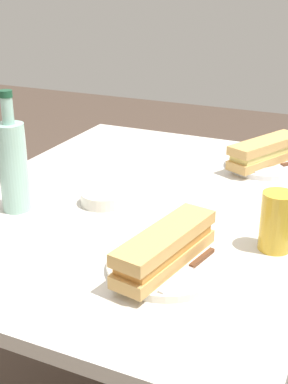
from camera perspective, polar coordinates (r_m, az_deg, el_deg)
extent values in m
cube|color=beige|center=(1.30, 0.00, -1.42)|extent=(1.13, 0.87, 0.03)
cylinder|color=#262628|center=(2.02, -3.77, -3.93)|extent=(0.06, 0.06, 0.72)
cylinder|color=white|center=(1.54, 12.97, 2.89)|extent=(0.22, 0.22, 0.01)
cube|color=tan|center=(1.54, 13.04, 3.59)|extent=(0.26, 0.17, 0.02)
cube|color=#DBC66B|center=(1.53, 13.11, 4.35)|extent=(0.24, 0.16, 0.02)
cube|color=tan|center=(1.52, 13.18, 5.11)|extent=(0.26, 0.17, 0.02)
cube|color=silver|center=(1.49, 13.35, 2.47)|extent=(0.09, 0.07, 0.00)
cylinder|color=silver|center=(1.00, 2.32, -8.12)|extent=(0.22, 0.22, 0.01)
cube|color=tan|center=(0.99, 2.33, -7.13)|extent=(0.27, 0.12, 0.02)
cube|color=#CC8438|center=(0.98, 2.35, -6.04)|extent=(0.25, 0.10, 0.02)
cube|color=tan|center=(0.97, 2.37, -4.92)|extent=(0.27, 0.12, 0.02)
cube|color=silver|center=(0.94, 3.53, -9.53)|extent=(0.10, 0.03, 0.00)
cube|color=#59331E|center=(1.01, 6.34, -7.17)|extent=(0.08, 0.03, 0.01)
cylinder|color=#99C6B7|center=(1.24, -14.08, 2.57)|extent=(0.07, 0.07, 0.21)
cylinder|color=#99C6B7|center=(1.20, -14.69, 8.59)|extent=(0.03, 0.03, 0.06)
cylinder|color=#19472D|center=(1.19, -14.87, 10.33)|extent=(0.03, 0.03, 0.02)
cylinder|color=gold|center=(1.08, 14.26, -3.14)|extent=(0.07, 0.07, 0.12)
cylinder|color=silver|center=(1.27, -4.47, -0.63)|extent=(0.11, 0.11, 0.03)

